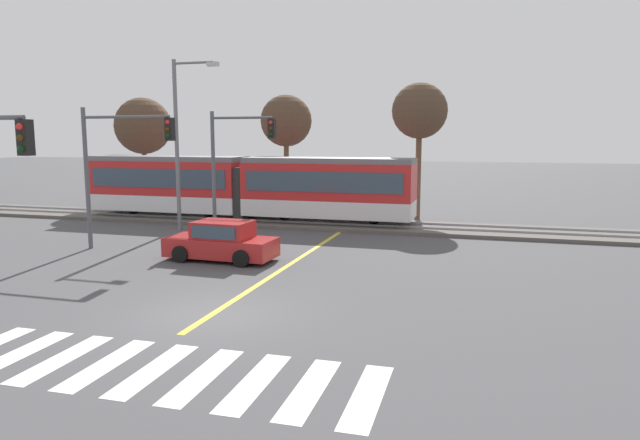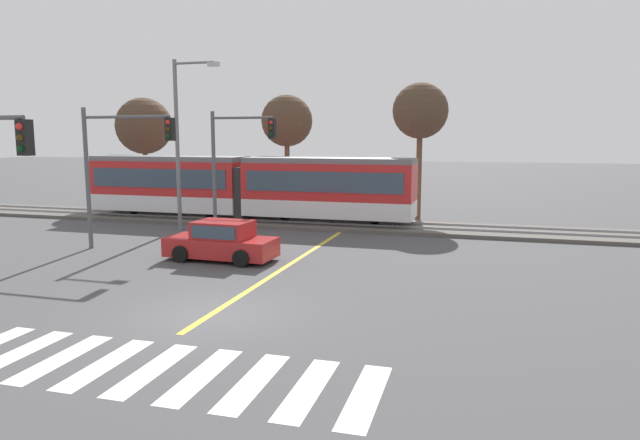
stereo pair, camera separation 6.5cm
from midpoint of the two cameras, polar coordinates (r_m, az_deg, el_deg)
ground_plane at (r=15.59m, az=-10.81°, el=-9.32°), size 200.00×200.00×0.00m
track_bed at (r=30.12m, az=3.01°, el=-0.49°), size 120.00×4.00×0.18m
rail_near at (r=29.41m, az=2.68°, el=-0.42°), size 120.00×0.08×0.10m
rail_far at (r=30.80m, az=3.32°, el=-0.04°), size 120.00×0.08×0.10m
light_rail_tram at (r=31.75m, az=-7.33°, el=3.47°), size 18.50×2.64×3.43m
crosswalk_stripe_2 at (r=14.36m, az=-27.76°, el=-11.69°), size 0.60×2.81×0.01m
crosswalk_stripe_3 at (r=13.66m, az=-24.32°, el=-12.49°), size 0.60×2.81×0.01m
crosswalk_stripe_4 at (r=13.01m, az=-20.49°, el=-13.31°), size 0.60×2.81×0.01m
crosswalk_stripe_5 at (r=12.42m, az=-16.26°, el=-14.16°), size 0.60×2.81×0.01m
crosswalk_stripe_6 at (r=11.91m, az=-11.60°, el=-14.99°), size 0.60×2.81×0.01m
crosswalk_stripe_7 at (r=11.48m, az=-6.52°, el=-15.79°), size 0.60×2.81×0.01m
crosswalk_stripe_8 at (r=11.14m, az=-1.05°, el=-16.51°), size 0.60×2.81×0.01m
crosswalk_stripe_9 at (r=10.90m, az=4.75°, el=-17.12°), size 0.60×2.81×0.01m
lane_centre_line at (r=21.00m, az=-3.18°, el=-4.59°), size 0.20×15.37×0.01m
sedan_crossing at (r=22.12m, az=-9.75°, el=-2.20°), size 4.25×2.02×1.52m
traffic_light_mid_left at (r=24.84m, az=-19.65°, el=6.12°), size 4.25×0.38×5.89m
traffic_light_far_left at (r=27.18m, az=-8.50°, el=6.58°), size 3.25×0.38×5.88m
street_lamp_west at (r=29.50m, az=-13.64°, el=8.37°), size 2.49×0.28×8.45m
bare_tree_far_west at (r=40.91m, az=-17.16°, el=8.94°), size 3.79×3.79×7.33m
bare_tree_west at (r=36.56m, az=-3.29°, el=9.81°), size 3.24×3.24×7.33m
bare_tree_east at (r=33.04m, az=10.06°, el=10.60°), size 3.12×3.12×7.71m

